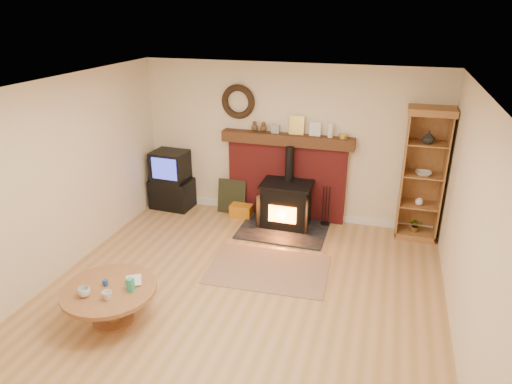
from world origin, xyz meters
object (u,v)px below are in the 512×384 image
(wood_stove, at_px, (286,206))
(curio_cabinet, at_px, (423,175))
(tv_unit, at_px, (171,181))
(coffee_table, at_px, (110,295))

(wood_stove, height_order, curio_cabinet, curio_cabinet)
(wood_stove, bearing_deg, curio_cabinet, 7.79)
(curio_cabinet, bearing_deg, tv_unit, -178.80)
(curio_cabinet, relative_size, coffee_table, 1.93)
(wood_stove, xyz_separation_m, curio_cabinet, (2.05, 0.28, 0.66))
(tv_unit, height_order, curio_cabinet, curio_cabinet)
(wood_stove, bearing_deg, tv_unit, 174.90)
(tv_unit, bearing_deg, wood_stove, -5.10)
(curio_cabinet, distance_m, coffee_table, 4.77)
(wood_stove, relative_size, curio_cabinet, 0.68)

